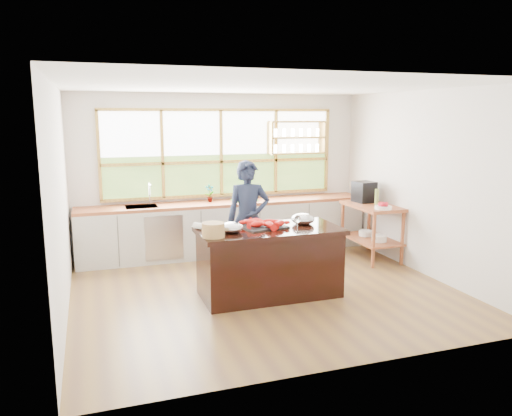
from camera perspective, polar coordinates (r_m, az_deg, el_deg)
name	(u,v)px	position (r m, az deg, el deg)	size (l,w,h in m)	color
ground_plane	(264,290)	(6.87, 0.93, -9.34)	(5.00, 5.00, 0.00)	brown
room_shell	(254,158)	(6.97, -0.25, 5.75)	(5.02, 4.52, 2.71)	silver
back_counter	(225,227)	(8.51, -3.55, -2.23)	(4.90, 0.63, 0.90)	beige
right_shelf_unit	(372,222)	(8.40, 13.09, -1.62)	(0.62, 1.10, 0.90)	brown
island	(269,262)	(6.54, 1.53, -6.16)	(1.85, 0.90, 0.90)	black
cook	(248,219)	(7.22, -0.89, -1.30)	(0.62, 0.41, 1.70)	#192037
potted_plant	(210,193)	(8.40, -5.32, 1.71)	(0.16, 0.11, 0.30)	slate
cutting_board	(245,200)	(8.52, -1.31, 0.90)	(0.40, 0.30, 0.01)	green
espresso_machine	(364,192)	(8.55, 12.25, 1.82)	(0.30, 0.33, 0.35)	black
wine_bottle	(377,197)	(8.32, 13.62, 1.23)	(0.07, 0.07, 0.26)	#8FA749
fruit_bowl	(383,206)	(7.99, 14.35, 0.17)	(0.26, 0.26, 0.11)	white
slate_board	(264,227)	(6.49, 0.96, -2.14)	(0.55, 0.40, 0.02)	black
lobster_pile	(264,223)	(6.47, 0.93, -1.75)	(0.55, 0.48, 0.08)	red
mixing_bowl_left	(232,228)	(6.20, -2.81, -2.26)	(0.29, 0.29, 0.14)	#B3B5BA
mixing_bowl_right	(303,219)	(6.71, 5.38, -1.26)	(0.31, 0.31, 0.15)	#B3B5BA
wine_glass	(297,220)	(6.20, 4.75, -1.34)	(0.08, 0.08, 0.22)	silver
wicker_basket	(213,230)	(5.98, -4.91, -2.51)	(0.27, 0.27, 0.18)	#B18150
parchment_roll	(203,227)	(6.38, -6.04, -2.14)	(0.08, 0.08, 0.30)	white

